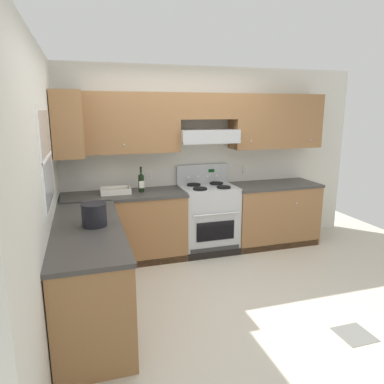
% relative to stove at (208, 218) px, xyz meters
% --- Properties ---
extents(ground_plane, '(7.04, 7.04, 0.00)m').
position_rel_stove_xyz_m(ground_plane, '(-0.40, -1.25, -0.48)').
color(ground_plane, beige).
extents(floor_accent_tile, '(0.30, 0.30, 0.01)m').
position_rel_stove_xyz_m(floor_accent_tile, '(0.58, -2.28, -0.48)').
color(floor_accent_tile, slate).
rests_on(floor_accent_tile, ground_plane).
extents(wall_back, '(4.68, 0.57, 2.55)m').
position_rel_stove_xyz_m(wall_back, '(0.01, 0.27, 1.00)').
color(wall_back, silver).
rests_on(wall_back, ground_plane).
extents(wall_left, '(0.47, 4.00, 2.55)m').
position_rel_stove_xyz_m(wall_left, '(-1.99, -1.03, 0.87)').
color(wall_left, silver).
rests_on(wall_left, ground_plane).
extents(counter_back_run, '(3.60, 0.65, 0.91)m').
position_rel_stove_xyz_m(counter_back_run, '(-0.18, -0.01, -0.03)').
color(counter_back_run, olive).
rests_on(counter_back_run, ground_plane).
extents(counter_left_run, '(0.63, 1.91, 0.91)m').
position_rel_stove_xyz_m(counter_left_run, '(-1.64, -1.26, -0.03)').
color(counter_left_run, olive).
rests_on(counter_left_run, ground_plane).
extents(stove, '(0.76, 0.62, 1.20)m').
position_rel_stove_xyz_m(stove, '(0.00, 0.00, 0.00)').
color(stove, '#B7BABC').
rests_on(stove, ground_plane).
extents(wine_bottle, '(0.08, 0.08, 0.33)m').
position_rel_stove_xyz_m(wine_bottle, '(-0.92, 0.03, 0.57)').
color(wine_bottle, black).
rests_on(wine_bottle, counter_back_run).
extents(bowl, '(0.38, 0.27, 0.07)m').
position_rel_stove_xyz_m(bowl, '(-1.26, 0.05, 0.46)').
color(bowl, white).
rests_on(bowl, counter_back_run).
extents(bucket, '(0.24, 0.24, 0.22)m').
position_rel_stove_xyz_m(bucket, '(-1.57, -1.26, 0.55)').
color(bucket, black).
rests_on(bucket, counter_left_run).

